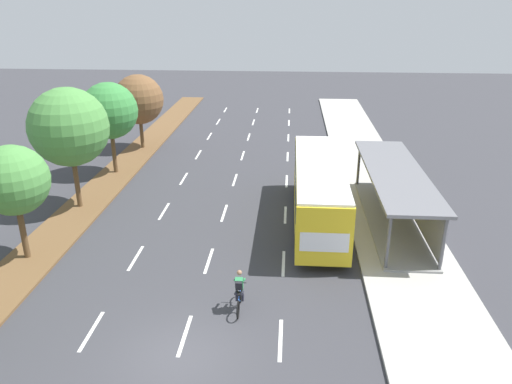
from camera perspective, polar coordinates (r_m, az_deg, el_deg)
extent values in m
plane|color=#38383D|center=(18.05, -9.03, -18.34)|extent=(140.00, 140.00, 0.00)
cube|color=brown|center=(37.29, -14.85, 3.00)|extent=(2.60, 52.00, 0.12)
cube|color=#ADAAA3|center=(35.75, 12.88, 2.41)|extent=(4.50, 52.00, 0.15)
cube|color=white|center=(19.91, -18.48, -14.99)|extent=(0.14, 2.37, 0.01)
cube|color=white|center=(24.23, -13.74, -7.42)|extent=(0.14, 2.37, 0.01)
cube|color=white|center=(28.95, -10.59, -2.19)|extent=(0.14, 2.37, 0.01)
cube|color=white|center=(33.90, -8.35, 1.55)|extent=(0.14, 2.37, 0.01)
cube|color=white|center=(39.00, -6.69, 4.32)|extent=(0.14, 2.37, 0.01)
cube|color=white|center=(44.19, -5.41, 6.44)|extent=(0.14, 2.37, 0.01)
cube|color=white|center=(49.45, -4.39, 8.11)|extent=(0.14, 2.37, 0.01)
cube|color=white|center=(54.75, -3.56, 9.46)|extent=(0.14, 2.37, 0.01)
cube|color=white|center=(18.94, -8.23, -16.07)|extent=(0.14, 2.37, 0.01)
cube|color=white|center=(23.43, -5.48, -7.90)|extent=(0.14, 2.37, 0.01)
cube|color=white|center=(28.28, -3.70, -2.43)|extent=(0.14, 2.37, 0.01)
cube|color=white|center=(33.34, -2.46, 1.41)|extent=(0.14, 2.37, 0.01)
cube|color=white|center=(38.51, -1.55, 4.24)|extent=(0.14, 2.37, 0.01)
cube|color=white|center=(43.76, -0.85, 6.38)|extent=(0.14, 2.37, 0.01)
cube|color=white|center=(49.06, -0.30, 8.07)|extent=(0.14, 2.37, 0.01)
cube|color=white|center=(54.41, 0.14, 9.43)|extent=(0.14, 2.37, 0.01)
cube|color=white|center=(18.58, 2.85, -16.68)|extent=(0.14, 2.37, 0.01)
cube|color=white|center=(23.15, 3.19, -8.23)|extent=(0.14, 2.37, 0.01)
cube|color=white|center=(28.05, 3.41, -2.64)|extent=(0.14, 2.37, 0.01)
cube|color=white|center=(33.13, 3.56, 1.26)|extent=(0.14, 2.37, 0.01)
cube|color=white|center=(38.33, 3.68, 4.12)|extent=(0.14, 2.37, 0.01)
cube|color=white|center=(43.61, 3.76, 6.29)|extent=(0.14, 2.37, 0.01)
cube|color=white|center=(48.93, 3.83, 7.98)|extent=(0.14, 2.37, 0.01)
cube|color=white|center=(54.28, 3.88, 9.35)|extent=(0.14, 2.37, 0.01)
cube|color=gray|center=(27.94, 15.29, -3.07)|extent=(2.60, 11.09, 0.10)
cylinder|color=#56565B|center=(22.46, 15.05, -5.52)|extent=(0.16, 0.16, 2.60)
cylinder|color=#56565B|center=(32.13, 11.79, 3.10)|extent=(0.16, 0.16, 2.60)
cylinder|color=#56565B|center=(23.04, 20.84, -5.54)|extent=(0.16, 0.16, 2.60)
cylinder|color=#56565B|center=(32.54, 15.92, 2.95)|extent=(0.16, 0.16, 2.60)
cube|color=gray|center=(27.70, 18.07, -0.57)|extent=(0.10, 10.54, 2.34)
cube|color=slate|center=(26.95, 15.85, 2.21)|extent=(2.90, 11.49, 0.16)
cube|color=yellow|center=(26.62, 7.24, 0.16)|extent=(2.50, 11.20, 2.80)
cube|color=#2D3D4C|center=(26.32, 7.33, 1.88)|extent=(2.54, 10.30, 0.90)
cube|color=silver|center=(26.12, 7.39, 3.14)|extent=(2.45, 10.98, 0.12)
cube|color=#2D3D4C|center=(31.80, 6.80, 4.45)|extent=(2.25, 0.06, 1.54)
cube|color=white|center=(21.58, 7.91, -5.80)|extent=(2.12, 0.04, 0.90)
cylinder|color=black|center=(30.30, 4.74, 0.24)|extent=(0.30, 1.00, 1.00)
cylinder|color=black|center=(30.41, 8.89, 0.13)|extent=(0.30, 1.00, 1.00)
cylinder|color=black|center=(23.96, 4.84, -5.82)|extent=(0.30, 1.00, 1.00)
cylinder|color=black|center=(24.11, 10.10, -5.92)|extent=(0.30, 1.00, 1.00)
torus|color=black|center=(20.32, -1.76, -11.68)|extent=(0.06, 0.72, 0.72)
torus|color=black|center=(19.42, -2.09, -13.45)|extent=(0.06, 0.72, 0.72)
cylinder|color=#234C99|center=(19.71, -1.93, -11.87)|extent=(0.05, 0.94, 0.05)
cylinder|color=#234C99|center=(19.73, -1.95, -12.47)|extent=(0.05, 0.57, 0.42)
cylinder|color=#234C99|center=(19.54, -1.99, -12.14)|extent=(0.04, 0.04, 0.40)
cube|color=black|center=(19.43, -2.00, -11.65)|extent=(0.12, 0.24, 0.06)
cylinder|color=black|center=(19.98, -1.79, -10.44)|extent=(0.46, 0.04, 0.04)
cube|color=#2D844C|center=(19.40, -1.96, -10.55)|extent=(0.30, 0.36, 0.59)
cube|color=black|center=(19.25, -2.01, -10.75)|extent=(0.26, 0.26, 0.42)
sphere|color=#9E7051|center=(19.28, -1.94, -9.30)|extent=(0.20, 0.20, 0.20)
cylinder|color=#23232D|center=(19.60, -2.31, -11.57)|extent=(0.12, 0.42, 0.25)
cylinder|color=#23232D|center=(19.88, -2.24, -11.93)|extent=(0.10, 0.17, 0.41)
cylinder|color=#23232D|center=(19.58, -1.59, -11.60)|extent=(0.12, 0.42, 0.25)
cylinder|color=#23232D|center=(19.86, -1.54, -11.96)|extent=(0.10, 0.17, 0.41)
cylinder|color=#2D844C|center=(19.57, -2.39, -10.06)|extent=(0.09, 0.47, 0.28)
cylinder|color=#2D844C|center=(19.54, -1.39, -10.10)|extent=(0.09, 0.47, 0.28)
cylinder|color=brown|center=(25.23, -25.34, -4.13)|extent=(0.28, 0.28, 2.65)
sphere|color=#4C8E42|center=(24.33, -26.28, 1.22)|extent=(3.17, 3.17, 3.17)
cylinder|color=brown|center=(30.11, -20.03, 1.18)|extent=(0.28, 0.28, 3.09)
sphere|color=#4C8E42|center=(29.23, -20.82, 7.03)|extent=(4.37, 4.37, 4.37)
cylinder|color=brown|center=(35.44, -16.11, 4.48)|extent=(0.28, 0.28, 2.90)
sphere|color=#38843D|center=(34.75, -16.60, 9.00)|extent=(3.77, 3.77, 3.77)
cylinder|color=brown|center=(40.99, -13.09, 6.71)|extent=(0.28, 0.28, 2.45)
sphere|color=brown|center=(40.41, -13.41, 10.38)|extent=(3.87, 3.87, 3.87)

